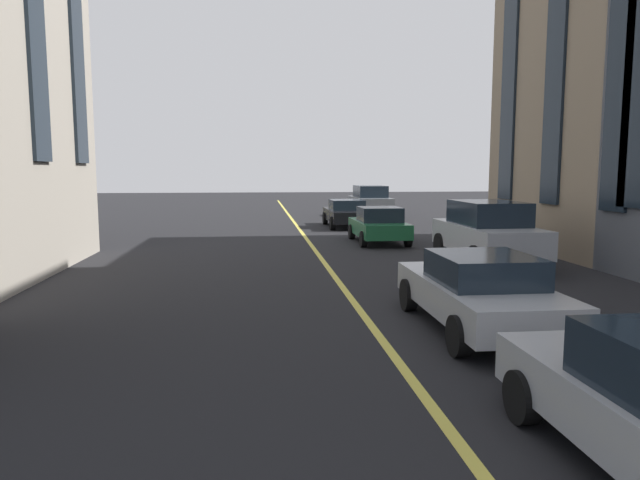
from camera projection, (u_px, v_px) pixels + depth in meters
name	position (u px, v px, depth m)	size (l,w,h in m)	color
lane_centre_line	(338.00, 281.00, 14.66)	(80.00, 0.16, 0.01)	#D8C64C
car_black_parked_a	(346.00, 213.00, 28.49)	(4.40, 1.95, 1.37)	black
car_grey_oncoming	(370.00, 201.00, 35.15)	(4.70, 2.14, 1.88)	slate
car_silver_far	(487.00, 231.00, 17.36)	(4.70, 2.14, 1.88)	#B7BABF
car_silver_mid	(479.00, 291.00, 10.09)	(4.40, 1.95, 1.37)	#B7BABF
car_green_parked_b	(379.00, 225.00, 22.30)	(3.90, 1.89, 1.40)	#1E6038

